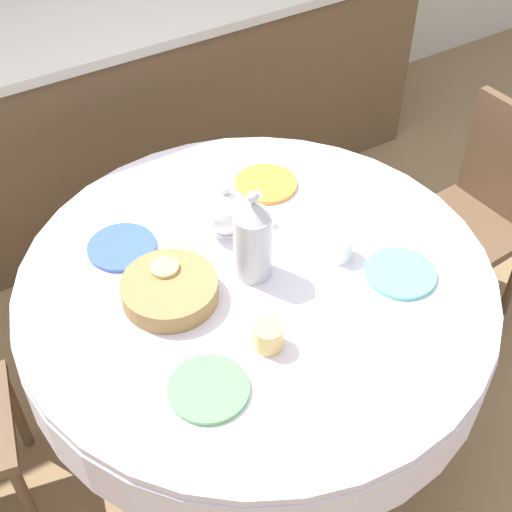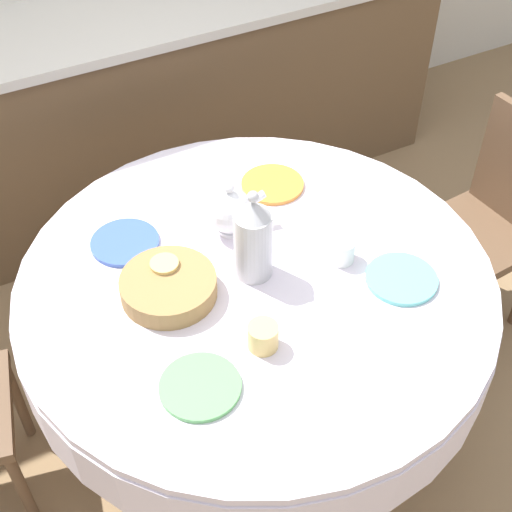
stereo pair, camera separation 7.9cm
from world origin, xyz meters
name	(u,v)px [view 1 (the left image)]	position (x,y,z in m)	size (l,w,h in m)	color
ground_plane	(256,419)	(0.00, 0.00, 0.00)	(12.00, 12.00, 0.00)	#8E704C
kitchen_counter	(90,125)	(0.00, 1.43, 0.48)	(3.24, 0.64, 0.95)	brown
dining_table	(256,303)	(0.00, 0.00, 0.64)	(1.44, 1.44, 0.76)	brown
chair_left	(480,208)	(1.06, 0.08, 0.50)	(0.43, 0.43, 0.90)	brown
plate_near_left	(208,389)	(-0.32, -0.29, 0.77)	(0.21, 0.21, 0.01)	#5BA85B
cup_near_left	(268,336)	(-0.11, -0.24, 0.80)	(0.08, 0.08, 0.08)	#DBB766
plate_near_right	(400,273)	(0.37, -0.22, 0.77)	(0.21, 0.21, 0.01)	#60BCB7
cup_near_right	(339,247)	(0.26, -0.06, 0.80)	(0.08, 0.08, 0.08)	white
plate_far_left	(122,247)	(-0.29, 0.31, 0.77)	(0.21, 0.21, 0.01)	#3856AD
cup_far_left	(165,275)	(-0.24, 0.11, 0.80)	(0.08, 0.08, 0.08)	#DBB766
plate_far_right	(266,184)	(0.25, 0.35, 0.77)	(0.21, 0.21, 0.01)	orange
cup_far_right	(232,210)	(0.07, 0.26, 0.80)	(0.08, 0.08, 0.08)	#DBB766
coffee_carafe	(253,239)	(0.00, 0.02, 0.90)	(0.11, 0.11, 0.31)	#B2B2B7
teapot	(227,211)	(0.02, 0.21, 0.85)	(0.20, 0.14, 0.19)	white
bread_basket	(170,290)	(-0.26, 0.05, 0.79)	(0.28, 0.28, 0.06)	olive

